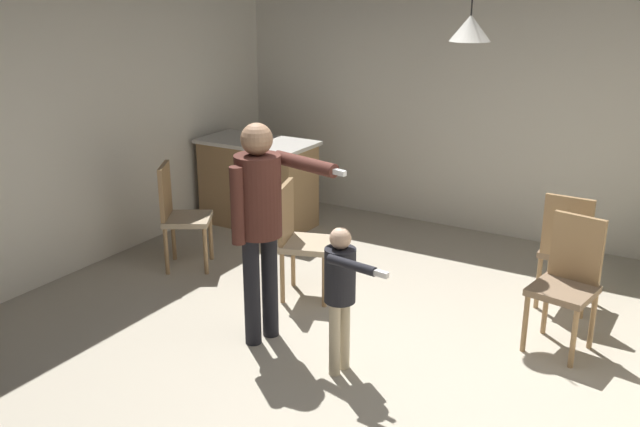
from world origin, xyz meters
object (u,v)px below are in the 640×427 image
at_px(dining_chair_by_counter, 568,247).
at_px(dining_chair_centre_back, 568,279).
at_px(person_adult, 260,210).
at_px(person_child, 341,285).
at_px(dining_chair_near_wall, 179,212).
at_px(dining_chair_spare, 299,236).
at_px(kitchen_counter, 258,183).

xyz_separation_m(dining_chair_by_counter, dining_chair_centre_back, (0.14, -0.66, 0.00)).
xyz_separation_m(person_adult, dining_chair_by_counter, (1.83, 1.71, -0.49)).
bearing_deg(person_child, dining_chair_by_counter, 156.38).
xyz_separation_m(dining_chair_near_wall, dining_chair_spare, (1.30, 0.04, 0.00)).
distance_m(kitchen_counter, dining_chair_spare, 1.93).
relative_size(dining_chair_by_counter, dining_chair_centre_back, 1.00).
height_order(dining_chair_near_wall, dining_chair_spare, same).
relative_size(kitchen_counter, dining_chair_by_counter, 1.26).
bearing_deg(kitchen_counter, dining_chair_spare, -44.13).
distance_m(kitchen_counter, person_child, 3.23).
xyz_separation_m(person_adult, person_child, (0.73, -0.11, -0.37)).
xyz_separation_m(person_child, dining_chair_near_wall, (-2.22, 0.88, -0.12)).
xyz_separation_m(kitchen_counter, person_adult, (1.57, -2.16, 0.56)).
xyz_separation_m(kitchen_counter, person_child, (2.30, -2.26, 0.18)).
height_order(kitchen_counter, dining_chair_spare, dining_chair_spare).
xyz_separation_m(dining_chair_centre_back, dining_chair_spare, (-2.15, -0.24, 0.00)).
bearing_deg(dining_chair_centre_back, person_child, 52.54).
bearing_deg(person_adult, person_child, 95.39).
bearing_deg(person_child, dining_chair_spare, -127.67).
bearing_deg(dining_chair_spare, dining_chair_near_wall, -106.62).
bearing_deg(person_adult, dining_chair_centre_back, 131.82).
height_order(person_adult, dining_chair_by_counter, person_adult).
bearing_deg(dining_chair_by_counter, dining_chair_near_wall, -163.46).
height_order(kitchen_counter, dining_chair_near_wall, dining_chair_near_wall).
relative_size(person_adult, dining_chair_by_counter, 1.67).
relative_size(person_child, dining_chair_centre_back, 1.07).
relative_size(person_child, dining_chair_near_wall, 1.07).
bearing_deg(person_adult, dining_chair_near_wall, -103.95).
bearing_deg(kitchen_counter, dining_chair_by_counter, -7.49).
bearing_deg(dining_chair_near_wall, person_child, 36.78).
distance_m(kitchen_counter, dining_chair_centre_back, 3.71).
height_order(dining_chair_centre_back, dining_chair_spare, same).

